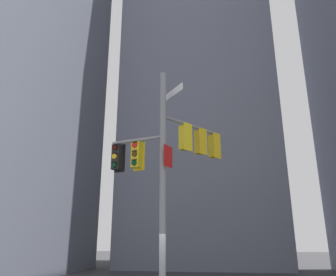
% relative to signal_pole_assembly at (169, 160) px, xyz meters
% --- Properties ---
extents(building_mid_block, '(14.06, 14.06, 47.28)m').
position_rel_signal_pole_assembly_xyz_m(building_mid_block, '(0.35, 21.05, 18.36)').
color(building_mid_block, slate).
rests_on(building_mid_block, ground).
extents(signal_pole_assembly, '(4.34, 3.18, 8.68)m').
position_rel_signal_pole_assembly_xyz_m(signal_pole_assembly, '(0.00, 0.00, 0.00)').
color(signal_pole_assembly, gray).
rests_on(signal_pole_assembly, ground).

